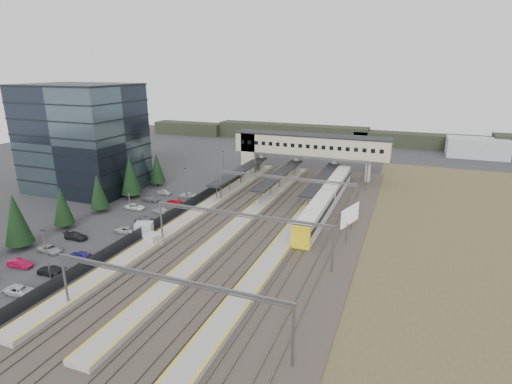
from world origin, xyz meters
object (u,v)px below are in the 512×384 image
at_px(billboard, 350,216).
at_px(office_building, 83,138).
at_px(footbridge, 300,146).
at_px(relay_cabin_far, 153,240).
at_px(relay_cabin_near, 144,229).
at_px(train, 327,199).

bearing_deg(billboard, office_building, 174.25).
xyz_separation_m(footbridge, billboard, (18.61, -36.27, -4.25)).
xyz_separation_m(relay_cabin_far, billboard, (28.94, 15.47, 2.60)).
relative_size(relay_cabin_near, relay_cabin_far, 1.21).
bearing_deg(relay_cabin_far, billboard, 28.13).
bearing_deg(relay_cabin_far, relay_cabin_near, 141.70).
height_order(train, billboard, billboard).
height_order(footbridge, train, footbridge).
relative_size(train, billboard, 6.99).
xyz_separation_m(relay_cabin_near, train, (26.70, 24.72, 1.01)).
distance_m(footbridge, billboard, 40.99).
relative_size(office_building, train, 0.57).
height_order(office_building, relay_cabin_far, office_building).
bearing_deg(office_building, relay_cabin_near, -32.30).
xyz_separation_m(relay_cabin_near, relay_cabin_far, (4.07, -3.22, -0.09)).
distance_m(office_building, relay_cabin_far, 41.35).
xyz_separation_m(office_building, footbridge, (43.70, 30.00, -4.26)).
bearing_deg(footbridge, relay_cabin_far, -101.29).
bearing_deg(train, footbridge, 117.32).
height_order(office_building, train, office_building).
bearing_deg(relay_cabin_near, relay_cabin_far, -38.30).
height_order(relay_cabin_near, relay_cabin_far, relay_cabin_near).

